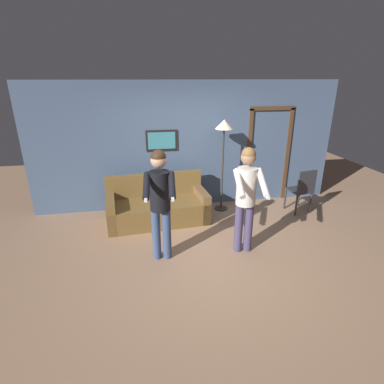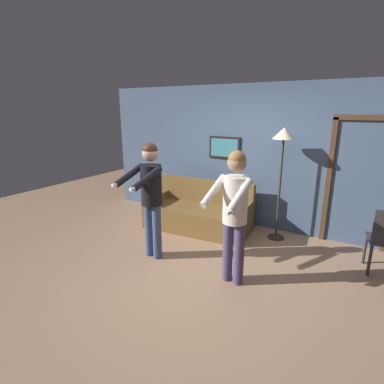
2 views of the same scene
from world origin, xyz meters
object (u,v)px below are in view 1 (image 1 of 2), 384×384
Objects in this scene: torchiere_lamp at (224,134)px; person_standing_left at (160,196)px; person_standing_right at (246,192)px; couch at (157,207)px; dining_chair_distant at (302,189)px.

torchiere_lamp reaches higher than person_standing_left.
person_standing_left is (-1.41, -1.64, -0.55)m from torchiere_lamp.
torchiere_lamp reaches higher than person_standing_right.
person_standing_left is (-0.03, -1.34, 0.77)m from couch.
person_standing_left is 1.01× the size of person_standing_right.
person_standing_right is at bearing -93.71° from torchiere_lamp.
dining_chair_distant is at bearing 35.69° from person_standing_right.
torchiere_lamp is 1.10× the size of person_standing_left.
person_standing_left reaches higher than dining_chair_distant.
couch is 1.54m from person_standing_left.
torchiere_lamp is (1.37, 0.30, 1.32)m from couch.
couch is at bearing 132.92° from person_standing_right.
person_standing_left is at bearing -158.38° from dining_chair_distant.
person_standing_right is (1.30, -0.02, -0.01)m from person_standing_left.
person_standing_right is 1.83× the size of dining_chair_distant.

